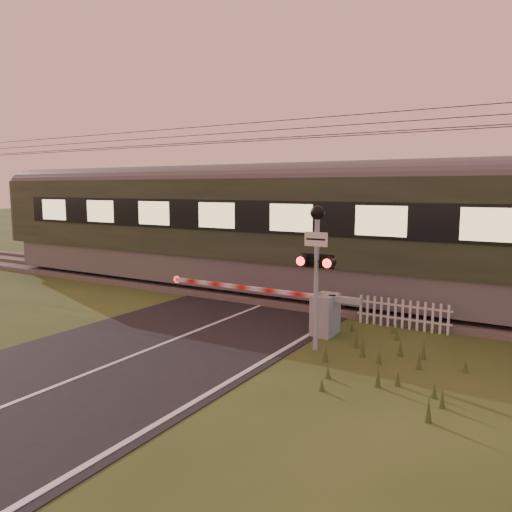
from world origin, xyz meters
The scene contains 7 objects.
ground centered at (0.00, 0.00, 0.00)m, with size 160.00×160.00×0.00m, color #2F4018.
road centered at (0.02, -0.23, 0.01)m, with size 6.00×140.00×0.03m.
track_bed centered at (0.00, 6.50, 0.07)m, with size 140.00×3.40×0.39m.
overhead_wires centered at (0.00, 6.50, 5.72)m, with size 120.00×0.62×0.62m.
boom_gate centered at (2.82, 2.99, 0.60)m, with size 6.10×0.83×1.10m.
crossing_signal centered at (3.36, 1.73, 2.36)m, with size 0.87×0.36×3.43m.
picket_fence centered at (4.67, 4.60, 0.41)m, with size 2.58×0.07×0.81m.
Camera 1 is at (8.09, -8.84, 3.83)m, focal length 35.00 mm.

